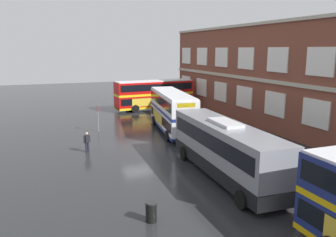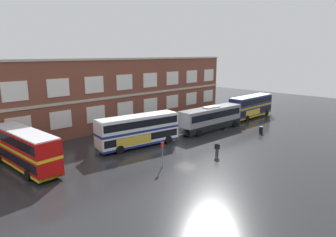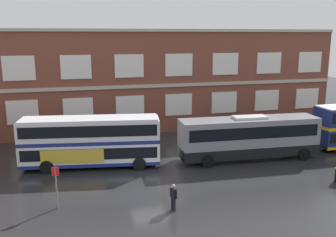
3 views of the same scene
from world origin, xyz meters
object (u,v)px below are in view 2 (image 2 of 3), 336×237
(double_decker_middle, at_px, (138,130))
(waiting_passenger, at_px, (217,148))
(bus_stand_flag, at_px, (162,152))
(double_decker_near, at_px, (25,148))
(double_decker_far, at_px, (251,106))
(station_litter_bin, at_px, (261,130))
(touring_coach, at_px, (211,118))

(double_decker_middle, xyz_separation_m, waiting_passenger, (4.33, -9.28, -1.22))
(bus_stand_flag, bearing_deg, waiting_passenger, -16.99)
(double_decker_near, relative_size, bus_stand_flag, 4.13)
(double_decker_near, height_order, waiting_passenger, double_decker_near)
(double_decker_far, distance_m, bus_stand_flag, 29.37)
(double_decker_near, height_order, bus_stand_flag, double_decker_near)
(double_decker_far, relative_size, waiting_passenger, 6.48)
(bus_stand_flag, relative_size, station_litter_bin, 2.62)
(touring_coach, xyz_separation_m, waiting_passenger, (-8.88, -7.71, -0.98))
(double_decker_near, relative_size, double_decker_far, 1.01)
(double_decker_near, relative_size, touring_coach, 0.92)
(double_decker_middle, distance_m, bus_stand_flag, 7.63)
(waiting_passenger, relative_size, bus_stand_flag, 0.63)
(bus_stand_flag, bearing_deg, touring_coach, 19.63)
(double_decker_near, xyz_separation_m, bus_stand_flag, (10.50, -9.72, -0.51))
(waiting_passenger, distance_m, bus_stand_flag, 7.21)
(station_litter_bin, bearing_deg, double_decker_far, 37.90)
(double_decker_near, distance_m, double_decker_far, 39.38)
(double_decker_near, distance_m, station_litter_bin, 32.09)
(double_decker_far, bearing_deg, station_litter_bin, -142.10)
(touring_coach, distance_m, waiting_passenger, 11.80)
(double_decker_far, bearing_deg, double_decker_near, 174.79)
(station_litter_bin, bearing_deg, double_decker_near, 160.79)
(bus_stand_flag, bearing_deg, double_decker_middle, 70.51)
(double_decker_near, distance_m, double_decker_middle, 13.28)
(touring_coach, relative_size, waiting_passenger, 7.13)
(double_decker_middle, distance_m, double_decker_far, 26.20)
(bus_stand_flag, xyz_separation_m, station_litter_bin, (19.76, -0.82, -1.12))
(double_decker_near, relative_size, double_decker_middle, 0.99)
(double_decker_far, relative_size, touring_coach, 0.91)
(double_decker_near, xyz_separation_m, touring_coach, (26.24, -4.11, -0.24))
(touring_coach, xyz_separation_m, station_litter_bin, (4.01, -6.44, -1.39))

